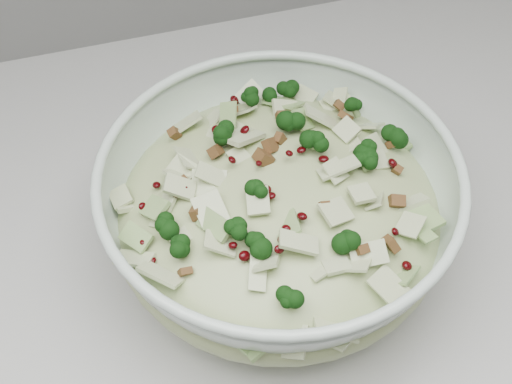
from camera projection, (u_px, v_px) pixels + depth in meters
mixing_bowl at (278, 214)px, 0.63m from camera, size 0.41×0.41×0.13m
salad at (279, 199)px, 0.62m from camera, size 0.38×0.38×0.13m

